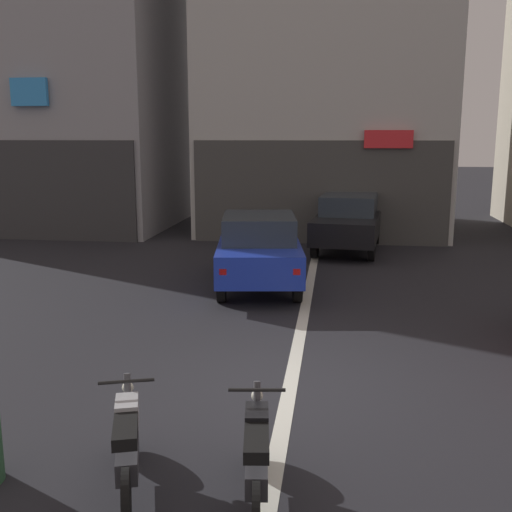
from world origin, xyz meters
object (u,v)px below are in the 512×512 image
object	(u,v)px
car_black_down_street	(348,221)
motorcycle_silver_row_leftmost	(127,444)
car_blue_crossing_near	(259,248)
motorcycle_black_row_left_mid	(257,455)

from	to	relation	value
car_black_down_street	motorcycle_silver_row_leftmost	xyz separation A→B (m)	(-2.28, -12.58, -0.43)
car_blue_crossing_near	car_black_down_street	bearing A→B (deg)	66.16
car_blue_crossing_near	car_black_down_street	size ratio (longest dim) A/B	1.01
car_blue_crossing_near	motorcycle_black_row_left_mid	size ratio (longest dim) A/B	2.58
motorcycle_black_row_left_mid	car_blue_crossing_near	bearing A→B (deg)	97.26
car_blue_crossing_near	car_black_down_street	xyz separation A→B (m)	(2.04, 4.63, 0.00)
car_blue_crossing_near	car_black_down_street	distance (m)	5.06
car_blue_crossing_near	car_black_down_street	world-z (taller)	same
car_black_down_street	motorcycle_black_row_left_mid	xyz separation A→B (m)	(-1.03, -12.62, -0.43)
car_blue_crossing_near	motorcycle_silver_row_leftmost	distance (m)	7.97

